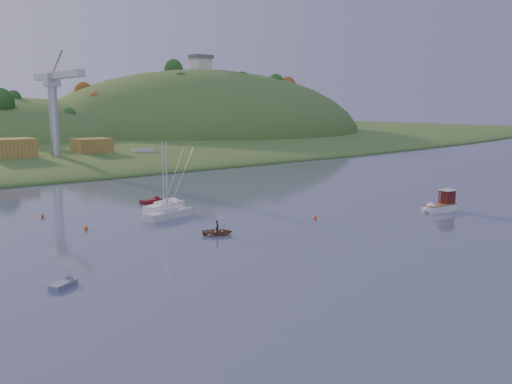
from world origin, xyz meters
TOP-DOWN VIEW (x-y plane):
  - hill_right at (95.00, 195.00)m, footprint 150.00×130.00m
  - hilltop_house at (95.00, 195.00)m, footprint 9.00×7.00m
  - wharf at (5.00, 122.00)m, footprint 42.00×16.00m
  - shed_west at (-8.00, 123.00)m, footprint 11.00×8.00m
  - shed_east at (13.00, 124.00)m, footprint 9.00×7.00m
  - dock_crane at (2.00, 118.39)m, footprint 3.20×28.00m
  - fishing_boat at (23.51, 27.61)m, footprint 6.59×2.68m
  - sailboat_near at (-6.33, 53.71)m, footprint 7.41×4.66m
  - sailboat_far at (-9.00, 48.15)m, footprint 7.80×4.09m
  - canoe at (-9.50, 35.74)m, footprint 4.47×4.14m
  - paddler at (-9.50, 35.74)m, footprint 0.60×0.66m
  - red_tender at (-4.13, 60.26)m, footprint 4.16×1.87m
  - grey_dinghy at (-30.51, 28.29)m, footprint 3.09×2.37m
  - work_vessel at (24.70, 118.00)m, footprint 14.36×8.63m
  - buoy_1 at (6.07, 34.98)m, footprint 0.50×0.50m
  - buoy_2 at (-20.50, 48.32)m, footprint 0.50×0.50m
  - buoy_3 at (-22.08, 59.31)m, footprint 0.50×0.50m

SIDE VIEW (x-z plane):
  - hill_right at x=95.00m, z-range -30.00..30.00m
  - grey_dinghy at x=-30.51m, z-range -0.32..0.77m
  - buoy_1 at x=6.07m, z-range 0.00..0.50m
  - buoy_2 at x=-20.50m, z-range 0.00..0.50m
  - buoy_3 at x=-22.08m, z-range 0.00..0.50m
  - red_tender at x=-4.13m, z-range -0.40..0.97m
  - canoe at x=-9.50m, z-range 0.00..0.75m
  - sailboat_near at x=-6.33m, z-range -4.28..5.61m
  - sailboat_far at x=-9.00m, z-range -4.50..5.87m
  - paddler at x=-9.50m, z-range 0.00..1.50m
  - fishing_boat at x=23.51m, z-range -1.14..2.95m
  - wharf at x=5.00m, z-range 0.00..2.40m
  - work_vessel at x=24.70m, z-range -0.50..2.98m
  - shed_east at x=13.00m, z-range 2.40..6.40m
  - shed_west at x=-8.00m, z-range 2.40..7.20m
  - dock_crane at x=2.00m, z-range 7.02..27.32m
  - hilltop_house at x=95.00m, z-range 30.18..36.63m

